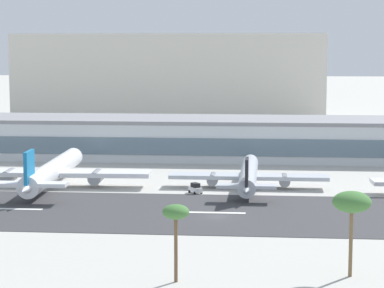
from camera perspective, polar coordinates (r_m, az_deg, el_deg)
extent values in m
plane|color=#B2AFA8|center=(143.10, 1.78, -5.31)|extent=(1400.00, 1400.00, 0.00)
cube|color=#38383A|center=(146.62, 1.86, -5.00)|extent=(800.00, 35.82, 0.08)
cube|color=white|center=(153.79, -12.91, -4.59)|extent=(12.00, 1.20, 0.01)
cube|color=white|center=(146.66, 1.54, -4.97)|extent=(12.00, 1.20, 0.01)
cube|color=silver|center=(219.46, -1.14, 0.35)|extent=(210.37, 24.89, 10.09)
cube|color=slate|center=(207.10, -1.52, -0.20)|extent=(204.06, 0.30, 4.54)
cube|color=gray|center=(218.89, -1.14, 1.79)|extent=(212.48, 25.13, 1.00)
cube|color=beige|center=(337.43, -1.62, 4.89)|extent=(130.17, 31.74, 36.07)
cylinder|color=silver|center=(177.18, -9.99, -1.89)|extent=(5.94, 44.29, 4.42)
sphere|color=silver|center=(198.52, -8.55, -0.91)|extent=(4.20, 4.20, 4.20)
cone|color=silver|center=(156.06, -11.81, -3.14)|extent=(4.25, 8.08, 3.97)
cube|color=silver|center=(176.40, -10.05, -2.08)|extent=(43.53, 8.12, 0.97)
cylinder|color=gray|center=(174.58, -6.92, -2.38)|extent=(3.08, 6.28, 2.87)
cylinder|color=gray|center=(178.99, -13.08, -2.28)|extent=(3.08, 6.28, 2.87)
cube|color=silver|center=(157.66, -11.65, -2.87)|extent=(14.85, 4.15, 0.78)
cube|color=#1975B2|center=(157.17, -11.68, -1.76)|extent=(0.91, 5.98, 7.07)
cylinder|color=black|center=(175.52, -10.13, -2.91)|extent=(0.79, 0.79, 1.21)
cylinder|color=silver|center=(173.11, 4.12, -2.20)|extent=(3.94, 37.15, 3.71)
sphere|color=silver|center=(191.45, 4.25, -1.31)|extent=(3.53, 3.53, 3.53)
cone|color=silver|center=(154.82, 3.96, -3.30)|extent=(3.38, 6.70, 3.34)
cube|color=silver|center=(172.43, 4.11, -2.36)|extent=(34.65, 5.78, 0.82)
cylinder|color=gray|center=(172.55, 6.70, -2.60)|extent=(2.44, 5.21, 2.41)
cylinder|color=gray|center=(172.89, 1.53, -2.54)|extent=(2.44, 5.21, 2.41)
cube|color=silver|center=(156.21, 3.97, -3.06)|extent=(11.79, 3.13, 0.65)
cube|color=black|center=(155.78, 3.98, -2.12)|extent=(0.62, 5.02, 5.94)
cylinder|color=black|center=(171.67, 4.10, -3.08)|extent=(0.67, 0.67, 1.02)
cube|color=white|center=(165.93, 0.25, -3.31)|extent=(3.15, 3.54, 1.00)
cube|color=black|center=(165.76, 0.25, -2.99)|extent=(2.15, 2.31, 0.90)
cylinder|color=black|center=(167.37, 0.29, -3.39)|extent=(0.57, 0.65, 0.60)
cylinder|color=black|center=(166.58, -0.19, -3.44)|extent=(0.57, 0.65, 0.60)
cylinder|color=black|center=(165.47, 0.68, -3.52)|extent=(0.57, 0.65, 0.60)
cylinder|color=black|center=(164.67, 0.20, -3.57)|extent=(0.57, 0.65, 0.60)
cylinder|color=brown|center=(107.97, 11.41, -6.77)|extent=(0.51, 0.51, 10.17)
ellipsoid|color=#427538|center=(106.89, 11.47, -4.12)|extent=(5.17, 5.17, 2.84)
cylinder|color=brown|center=(103.56, -1.17, -7.45)|extent=(0.47, 0.47, 9.35)
ellipsoid|color=#427538|center=(102.49, -1.18, -4.92)|extent=(3.50, 3.50, 1.92)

